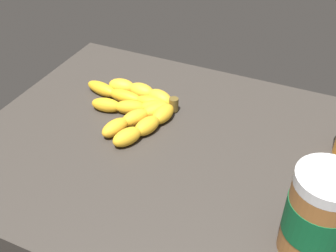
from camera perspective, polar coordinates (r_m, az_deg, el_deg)
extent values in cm
cube|color=#38332D|center=(82.85, 1.18, -4.01)|extent=(79.99, 62.28, 4.47)
ellipsoid|color=gold|center=(91.84, -1.15, 3.87)|extent=(7.00, 5.07, 3.53)
ellipsoid|color=gold|center=(94.37, -3.65, 4.81)|extent=(6.54, 3.99, 3.53)
ellipsoid|color=gold|center=(96.42, -6.33, 5.43)|extent=(6.67, 4.25, 3.53)
ellipsoid|color=gold|center=(90.97, -2.12, 3.24)|extent=(8.55, 4.17, 2.91)
ellipsoid|color=gold|center=(93.27, -5.85, 4.02)|extent=(8.24, 3.03, 2.91)
ellipsoid|color=gold|center=(96.73, -9.04, 5.07)|extent=(8.60, 4.39, 2.91)
ellipsoid|color=gold|center=(89.47, -1.84, 2.64)|extent=(7.23, 6.04, 3.04)
ellipsoid|color=gold|center=(89.68, -5.21, 2.58)|extent=(7.26, 5.17, 3.04)
ellipsoid|color=gold|center=(90.99, -8.44, 2.87)|extent=(7.04, 4.13, 3.04)
ellipsoid|color=gold|center=(88.34, -1.55, 2.20)|extent=(6.52, 6.99, 3.19)
ellipsoid|color=gold|center=(86.42, -4.49, 1.16)|extent=(5.92, 7.16, 3.19)
ellipsoid|color=gold|center=(84.13, -7.23, -0.21)|extent=(5.13, 7.11, 3.19)
ellipsoid|color=gold|center=(87.02, -0.69, 1.64)|extent=(4.39, 6.89, 3.34)
ellipsoid|color=gold|center=(83.91, -2.89, 0.03)|extent=(5.18, 7.14, 3.34)
ellipsoid|color=gold|center=(81.45, -5.61, -1.47)|extent=(5.86, 7.23, 3.34)
cylinder|color=brown|center=(89.69, 0.80, 2.97)|extent=(2.00, 2.00, 3.00)
cylinder|color=#9E602D|center=(63.53, 19.71, -11.90)|extent=(9.11, 9.11, 13.43)
cylinder|color=#0F592D|center=(63.05, 19.83, -11.50)|extent=(9.29, 9.29, 6.04)
cylinder|color=silver|center=(58.27, 21.25, -7.01)|extent=(9.15, 9.15, 1.69)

